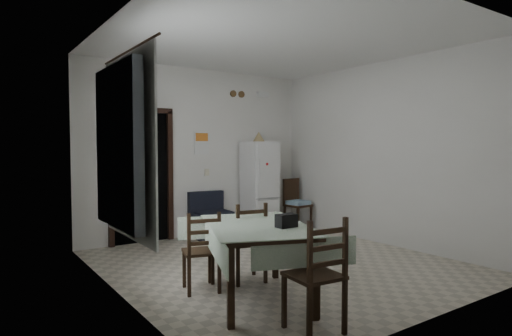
{
  "coord_description": "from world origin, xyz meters",
  "views": [
    {
      "loc": [
        -3.44,
        -4.45,
        1.55
      ],
      "look_at": [
        0.0,
        0.5,
        1.25
      ],
      "focal_mm": 30.0,
      "sensor_mm": 36.0,
      "label": 1
    }
  ],
  "objects": [
    {
      "name": "ground",
      "position": [
        0.0,
        0.0,
        0.0
      ],
      "size": [
        4.5,
        4.5,
        0.0
      ],
      "primitive_type": "plane",
      "color": "#BAAF98",
      "rests_on": "ground"
    },
    {
      "name": "ceiling",
      "position": [
        0.0,
        0.0,
        2.9
      ],
      "size": [
        4.2,
        4.5,
        0.02
      ],
      "primitive_type": null,
      "color": "white",
      "rests_on": "ground"
    },
    {
      "name": "wall_back",
      "position": [
        0.0,
        2.25,
        1.45
      ],
      "size": [
        4.2,
        0.02,
        2.9
      ],
      "primitive_type": null,
      "color": "white",
      "rests_on": "ground"
    },
    {
      "name": "wall_front",
      "position": [
        0.0,
        -2.25,
        1.45
      ],
      "size": [
        4.2,
        0.02,
        2.9
      ],
      "primitive_type": null,
      "color": "white",
      "rests_on": "ground"
    },
    {
      "name": "wall_left",
      "position": [
        -2.1,
        0.0,
        1.45
      ],
      "size": [
        0.02,
        4.5,
        2.9
      ],
      "primitive_type": null,
      "color": "white",
      "rests_on": "ground"
    },
    {
      "name": "wall_right",
      "position": [
        2.1,
        0.0,
        1.45
      ],
      "size": [
        0.02,
        4.5,
        2.9
      ],
      "primitive_type": null,
      "color": "white",
      "rests_on": "ground"
    },
    {
      "name": "doorway",
      "position": [
        -1.05,
        2.45,
        1.06
      ],
      "size": [
        1.06,
        0.52,
        2.22
      ],
      "color": "black",
      "rests_on": "ground"
    },
    {
      "name": "window_recess",
      "position": [
        -2.15,
        -0.2,
        1.55
      ],
      "size": [
        0.1,
        1.2,
        1.6
      ],
      "primitive_type": "cube",
      "color": "silver",
      "rests_on": "ground"
    },
    {
      "name": "curtain",
      "position": [
        -2.04,
        -0.2,
        1.55
      ],
      "size": [
        0.02,
        1.45,
        1.85
      ],
      "primitive_type": "cube",
      "color": "silver",
      "rests_on": "ground"
    },
    {
      "name": "curtain_rod",
      "position": [
        -2.03,
        -0.2,
        2.5
      ],
      "size": [
        0.02,
        1.6,
        0.02
      ],
      "primitive_type": "cylinder",
      "rotation": [
        1.57,
        0.0,
        0.0
      ],
      "color": "black",
      "rests_on": "ground"
    },
    {
      "name": "calendar",
      "position": [
        0.05,
        2.24,
        1.62
      ],
      "size": [
        0.28,
        0.02,
        0.4
      ],
      "primitive_type": "cube",
      "color": "white",
      "rests_on": "ground"
    },
    {
      "name": "calendar_image",
      "position": [
        0.05,
        2.23,
        1.72
      ],
      "size": [
        0.24,
        0.01,
        0.14
      ],
      "primitive_type": "cube",
      "color": "orange",
      "rests_on": "ground"
    },
    {
      "name": "light_switch",
      "position": [
        0.15,
        2.24,
        1.1
      ],
      "size": [
        0.08,
        0.02,
        0.12
      ],
      "primitive_type": "cube",
      "color": "beige",
      "rests_on": "ground"
    },
    {
      "name": "vent_left",
      "position": [
        0.7,
        2.23,
        2.52
      ],
      "size": [
        0.12,
        0.03,
        0.12
      ],
      "primitive_type": "cylinder",
      "rotation": [
        1.57,
        0.0,
        0.0
      ],
      "color": "brown",
      "rests_on": "ground"
    },
    {
      "name": "vent_right",
      "position": [
        0.88,
        2.23,
        2.52
      ],
      "size": [
        0.12,
        0.03,
        0.12
      ],
      "primitive_type": "cylinder",
      "rotation": [
        1.57,
        0.0,
        0.0
      ],
      "color": "brown",
      "rests_on": "ground"
    },
    {
      "name": "emergency_light",
      "position": [
        1.35,
        2.21,
        2.55
      ],
      "size": [
        0.25,
        0.07,
        0.09
      ],
      "primitive_type": "cube",
      "color": "white",
      "rests_on": "ground"
    },
    {
      "name": "fridge",
      "position": [
        1.07,
        1.93,
        0.82
      ],
      "size": [
        0.55,
        0.55,
        1.64
      ],
      "primitive_type": null,
      "rotation": [
        0.0,
        0.0,
        -0.03
      ],
      "color": "white",
      "rests_on": "ground"
    },
    {
      "name": "tan_cone",
      "position": [
        1.07,
        1.95,
        1.73
      ],
      "size": [
        0.23,
        0.23,
        0.18
      ],
      "primitive_type": "cone",
      "rotation": [
        0.0,
        0.0,
        0.08
      ],
      "color": "tan",
      "rests_on": "fridge"
    },
    {
      "name": "navy_seat",
      "position": [
        0.08,
        1.93,
        0.39
      ],
      "size": [
        0.68,
        0.66,
        0.77
      ],
      "primitive_type": null,
      "rotation": [
        0.0,
        0.0,
        -0.07
      ],
      "color": "black",
      "rests_on": "ground"
    },
    {
      "name": "corner_chair",
      "position": [
        1.77,
        1.66,
        0.47
      ],
      "size": [
        0.45,
        0.45,
        0.94
      ],
      "primitive_type": null,
      "rotation": [
        0.0,
        0.0,
        0.1
      ],
      "color": "black",
      "rests_on": "ground"
    },
    {
      "name": "dining_table",
      "position": [
        -0.99,
        -0.94,
        0.38
      ],
      "size": [
        1.43,
        1.72,
        0.77
      ],
      "primitive_type": null,
      "rotation": [
        0.0,
        0.0,
        -0.37
      ],
      "color": "#A5BA9F",
      "rests_on": "ground"
    },
    {
      "name": "black_bag",
      "position": [
        -0.84,
        -1.23,
        0.83
      ],
      "size": [
        0.2,
        0.12,
        0.13
      ],
      "primitive_type": "cube",
      "rotation": [
        0.0,
        0.0,
        -0.01
      ],
      "color": "black",
      "rests_on": "dining_table"
    },
    {
      "name": "dining_chair_far_left",
      "position": [
        -1.33,
        -0.38,
        0.43
      ],
      "size": [
        0.46,
        0.46,
        0.87
      ],
      "primitive_type": null,
      "rotation": [
        0.0,
        0.0,
        2.86
      ],
      "color": "black",
      "rests_on": "ground"
    },
    {
      "name": "dining_chair_far_right",
      "position": [
        -0.75,
        -0.38,
        0.46
      ],
      "size": [
        0.46,
        0.46,
        0.92
      ],
      "primitive_type": null,
      "rotation": [
        0.0,
        0.0,
        2.95
      ],
      "color": "black",
      "rests_on": "ground"
    },
    {
      "name": "dining_chair_near_head",
      "position": [
        -1.03,
        -1.84,
        0.49
      ],
      "size": [
        0.45,
        0.45,
        0.98
      ],
      "primitive_type": null,
      "rotation": [
        0.0,
        0.0,
        3.05
      ],
      "color": "black",
      "rests_on": "ground"
    }
  ]
}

